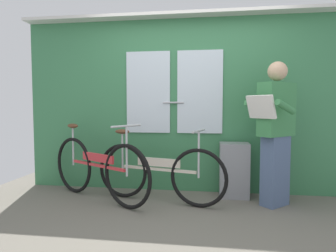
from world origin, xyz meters
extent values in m
cube|color=#666056|center=(0.00, 0.00, -0.02)|extent=(5.52, 3.81, 0.04)
cube|color=#387A4C|center=(0.00, 1.10, 1.16)|extent=(4.52, 0.08, 2.32)
cube|color=silver|center=(-0.55, 1.05, 1.35)|extent=(0.60, 0.02, 1.10)
cube|color=silver|center=(0.15, 1.05, 1.35)|extent=(0.60, 0.02, 1.10)
cylinder|color=#B2B2B7|center=(-0.20, 1.03, 1.21)|extent=(0.28, 0.02, 0.02)
cube|color=silver|center=(0.00, 1.00, 2.34)|extent=(4.52, 0.28, 0.04)
torus|color=black|center=(0.16, 0.42, 0.34)|extent=(0.67, 0.21, 0.68)
torus|color=black|center=(-0.81, 0.67, 0.34)|extent=(0.67, 0.21, 0.68)
cube|color=beige|center=(-0.32, 0.55, 0.40)|extent=(0.93, 0.27, 0.03)
cube|color=beige|center=(-0.32, 0.55, 0.48)|extent=(0.54, 0.16, 0.10)
cylinder|color=#B7B7BC|center=(-0.81, 0.67, 0.59)|extent=(0.02, 0.02, 0.50)
ellipsoid|color=brown|center=(-0.81, 0.67, 0.84)|extent=(0.22, 0.14, 0.06)
cylinder|color=#B7B7BC|center=(0.16, 0.42, 0.61)|extent=(0.02, 0.02, 0.54)
cylinder|color=#B7B7BC|center=(0.16, 0.42, 0.88)|extent=(0.13, 0.43, 0.02)
torus|color=black|center=(-0.64, 0.27, 0.37)|extent=(0.66, 0.41, 0.74)
torus|color=black|center=(-1.52, 0.79, 0.37)|extent=(0.66, 0.41, 0.74)
cube|color=red|center=(-1.08, 0.53, 0.43)|extent=(0.86, 0.52, 0.03)
cube|color=red|center=(-1.08, 0.53, 0.53)|extent=(0.50, 0.31, 0.10)
cylinder|color=#B7B7BC|center=(-1.52, 0.79, 0.63)|extent=(0.02, 0.02, 0.53)
ellipsoid|color=brown|center=(-1.52, 0.79, 0.90)|extent=(0.22, 0.18, 0.06)
cylinder|color=#B7B7BC|center=(-0.64, 0.27, 0.65)|extent=(0.02, 0.02, 0.57)
cylinder|color=#B7B7BC|center=(-0.64, 0.27, 0.94)|extent=(0.24, 0.39, 0.02)
cube|color=slate|center=(1.04, 0.62, 0.41)|extent=(0.36, 0.35, 0.81)
cube|color=#387F47|center=(1.04, 0.62, 1.12)|extent=(0.47, 0.46, 0.61)
sphere|color=tan|center=(1.04, 0.62, 1.56)|extent=(0.22, 0.22, 0.22)
cube|color=silver|center=(0.83, 0.43, 1.15)|extent=(0.31, 0.32, 0.26)
cylinder|color=#387F47|center=(1.08, 0.37, 1.15)|extent=(0.27, 0.26, 0.17)
cylinder|color=#387F47|center=(0.80, 0.68, 1.15)|extent=(0.27, 0.26, 0.17)
cube|color=gray|center=(0.60, 0.88, 0.35)|extent=(0.37, 0.28, 0.69)
camera|label=1|loc=(0.27, -2.88, 1.15)|focal=31.34mm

